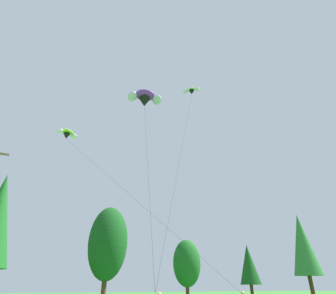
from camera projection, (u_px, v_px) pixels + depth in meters
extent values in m
cylinder|color=#472D19|center=(103.00, 291.00, 32.28)|extent=(0.58, 0.58, 2.85)
ellipsoid|color=#144719|center=(108.00, 243.00, 34.76)|extent=(4.87, 4.87, 8.92)
cylinder|color=#472D19|center=(188.00, 294.00, 38.92)|extent=(0.51, 0.51, 2.09)
ellipsoid|color=#19561E|center=(187.00, 263.00, 40.74)|extent=(4.05, 4.05, 6.55)
cylinder|color=#472D19|center=(252.00, 292.00, 45.15)|extent=(0.52, 0.52, 2.21)
cone|color=#144719|center=(249.00, 264.00, 47.08)|extent=(3.47, 3.47, 6.30)
cylinder|color=#472D19|center=(312.00, 288.00, 44.91)|extent=(0.65, 0.65, 3.55)
cone|color=#2D7033|center=(303.00, 244.00, 48.00)|extent=(4.60, 4.60, 10.11)
sphere|color=tan|center=(159.00, 294.00, 14.55)|extent=(0.22, 0.22, 0.22)
sphere|color=tan|center=(242.00, 293.00, 18.08)|extent=(0.22, 0.22, 0.22)
ellipsoid|color=white|center=(191.00, 89.00, 37.38)|extent=(1.52, 1.47, 0.57)
ellipsoid|color=silver|center=(197.00, 89.00, 37.07)|extent=(0.94, 0.89, 0.70)
ellipsoid|color=silver|center=(186.00, 91.00, 37.48)|extent=(0.92, 0.95, 0.70)
cone|color=black|center=(192.00, 92.00, 37.21)|extent=(1.04, 1.04, 0.63)
cylinder|color=black|center=(182.00, 150.00, 25.70)|extent=(9.23, 10.75, 23.46)
ellipsoid|color=#93D633|center=(67.00, 132.00, 34.93)|extent=(1.76, 1.50, 0.64)
ellipsoid|color=white|center=(74.00, 136.00, 35.40)|extent=(1.07, 1.09, 0.79)
ellipsoid|color=white|center=(60.00, 131.00, 34.21)|extent=(1.00, 1.04, 0.79)
cone|color=black|center=(66.00, 136.00, 34.73)|extent=(1.08, 1.08, 0.72)
cylinder|color=black|center=(125.00, 191.00, 26.20)|extent=(11.70, 16.61, 16.92)
ellipsoid|color=purple|center=(145.00, 95.00, 31.07)|extent=(2.50, 2.09, 1.01)
ellipsoid|color=silver|center=(157.00, 100.00, 31.18)|extent=(1.34, 1.59, 1.23)
ellipsoid|color=silver|center=(132.00, 96.00, 30.60)|extent=(1.53, 1.63, 1.23)
cone|color=black|center=(144.00, 102.00, 30.82)|extent=(1.47, 1.47, 1.07)
cylinder|color=black|center=(148.00, 166.00, 22.45)|extent=(1.99, 9.00, 18.22)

